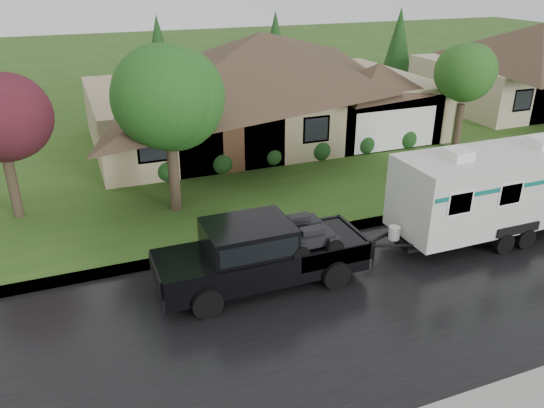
# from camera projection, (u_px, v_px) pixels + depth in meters

# --- Properties ---
(ground) EXTENTS (140.00, 140.00, 0.00)m
(ground) POSITION_uv_depth(u_px,v_px,m) (355.00, 263.00, 17.35)
(ground) COLOR #2A5119
(ground) RESTS_ON ground
(road) EXTENTS (140.00, 8.00, 0.01)m
(road) POSITION_uv_depth(u_px,v_px,m) (389.00, 295.00, 15.66)
(road) COLOR black
(road) RESTS_ON ground
(curb) EXTENTS (140.00, 0.50, 0.15)m
(curb) POSITION_uv_depth(u_px,v_px,m) (324.00, 231.00, 19.23)
(curb) COLOR gray
(curb) RESTS_ON ground
(lawn) EXTENTS (140.00, 26.00, 0.15)m
(lawn) POSITION_uv_depth(u_px,v_px,m) (223.00, 136.00, 30.04)
(lawn) COLOR #2A5119
(lawn) RESTS_ON ground
(house_main) EXTENTS (19.44, 10.80, 6.90)m
(house_main) POSITION_uv_depth(u_px,v_px,m) (268.00, 74.00, 28.37)
(house_main) COLOR tan
(house_main) RESTS_ON lawn
(house_neighbor) EXTENTS (15.12, 9.72, 6.45)m
(house_neighbor) POSITION_uv_depth(u_px,v_px,m) (542.00, 56.00, 35.59)
(house_neighbor) COLOR #BBA98B
(house_neighbor) RESTS_ON lawn
(tree_left_green) EXTENTS (3.87, 3.87, 6.41)m
(tree_left_green) POSITION_uv_depth(u_px,v_px,m) (167.00, 97.00, 18.98)
(tree_left_green) COLOR #382B1E
(tree_left_green) RESTS_ON lawn
(tree_right_green) EXTENTS (3.22, 3.22, 5.33)m
(tree_right_green) POSITION_uv_depth(u_px,v_px,m) (465.00, 77.00, 26.22)
(tree_right_green) COLOR #382B1E
(tree_right_green) RESTS_ON lawn
(shrub_row) EXTENTS (13.60, 1.00, 1.00)m
(shrub_row) POSITION_uv_depth(u_px,v_px,m) (296.00, 152.00, 25.64)
(shrub_row) COLOR #143814
(shrub_row) RESTS_ON lawn
(pickup_truck) EXTENTS (6.27, 2.38, 2.09)m
(pickup_truck) POSITION_uv_depth(u_px,v_px,m) (258.00, 252.00, 15.75)
(pickup_truck) COLOR black
(pickup_truck) RESTS_ON ground
(travel_trailer) EXTENTS (7.74, 2.72, 3.47)m
(travel_trailer) POSITION_uv_depth(u_px,v_px,m) (496.00, 188.00, 18.40)
(travel_trailer) COLOR silver
(travel_trailer) RESTS_ON ground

